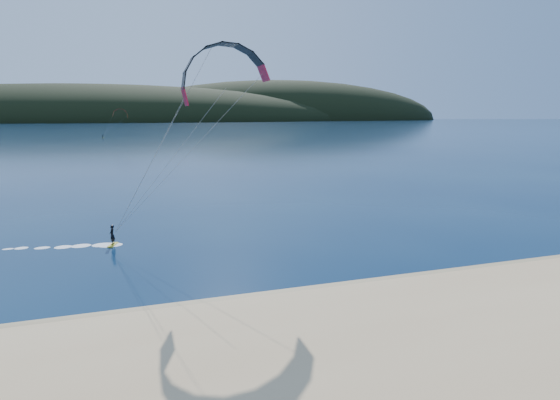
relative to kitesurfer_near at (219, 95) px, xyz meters
name	(u,v)px	position (x,y,z in m)	size (l,w,h in m)	color
ground	(267,340)	(-0.92, -16.45, -12.47)	(1800.00, 1800.00, 0.00)	#081D3B
wet_sand	(245,303)	(-0.92, -11.95, -12.42)	(220.00, 2.50, 0.10)	#927A55
headland	(137,121)	(-0.29, 728.83, -12.47)	(1200.00, 310.00, 140.00)	black
kitesurfer_near	(219,95)	(0.00, 0.00, 0.00)	(23.88, 6.37, 16.29)	gold
kitesurfer_far	(120,116)	(-12.07, 187.98, -2.53)	(12.45, 5.27, 12.85)	gold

